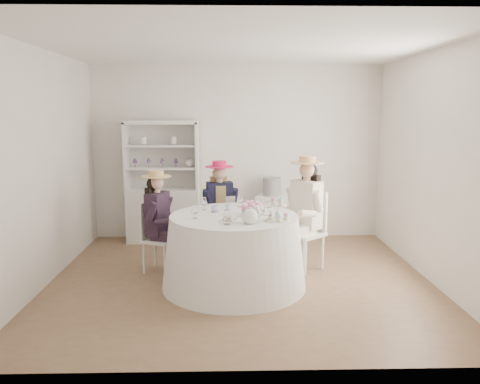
{
  "coord_description": "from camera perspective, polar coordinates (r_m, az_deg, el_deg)",
  "views": [
    {
      "loc": [
        -0.14,
        -5.34,
        1.99
      ],
      "look_at": [
        0.0,
        0.1,
        1.05
      ],
      "focal_mm": 35.0,
      "sensor_mm": 36.0,
      "label": 1
    }
  ],
  "objects": [
    {
      "name": "flower_bowl",
      "position": [
        5.28,
        1.47,
        -2.56
      ],
      "size": [
        0.27,
        0.27,
        0.05
      ],
      "primitive_type": "imported",
      "rotation": [
        0.0,
        0.0,
        -0.3
      ],
      "color": "white",
      "rests_on": "tea_table"
    },
    {
      "name": "teacup_c",
      "position": [
        5.4,
        1.7,
        -2.21
      ],
      "size": [
        0.1,
        0.1,
        0.07
      ],
      "primitive_type": "imported",
      "rotation": [
        0.0,
        0.0,
        -0.21
      ],
      "color": "white",
      "rests_on": "tea_table"
    },
    {
      "name": "wall_back",
      "position": [
        7.37,
        -0.38,
        4.82
      ],
      "size": [
        4.5,
        0.0,
        4.5
      ],
      "primitive_type": "plane",
      "rotation": [
        1.57,
        0.0,
        0.0
      ],
      "color": "silver",
      "rests_on": "ground"
    },
    {
      "name": "cupcake_stand",
      "position": [
        5.03,
        4.67,
        -2.5
      ],
      "size": [
        0.26,
        0.26,
        0.24
      ],
      "rotation": [
        0.0,
        0.0,
        -0.09
      ],
      "color": "white",
      "rests_on": "tea_table"
    },
    {
      "name": "flower_arrangement",
      "position": [
        5.25,
        1.61,
        -1.82
      ],
      "size": [
        0.21,
        0.21,
        0.08
      ],
      "rotation": [
        0.0,
        0.0,
        0.11
      ],
      "color": "pink",
      "rests_on": "tea_table"
    },
    {
      "name": "ceiling",
      "position": [
        5.39,
        0.03,
        17.36
      ],
      "size": [
        4.5,
        4.5,
        0.0
      ],
      "primitive_type": "plane",
      "rotation": [
        3.14,
        0.0,
        0.0
      ],
      "color": "white",
      "rests_on": "wall_back"
    },
    {
      "name": "wall_right",
      "position": [
        5.89,
        22.52,
        2.81
      ],
      "size": [
        0.0,
        4.5,
        4.5
      ],
      "primitive_type": "plane",
      "rotation": [
        1.57,
        0.0,
        -1.57
      ],
      "color": "silver",
      "rests_on": "ground"
    },
    {
      "name": "table_teapot",
      "position": [
        4.88,
        1.23,
        -2.99
      ],
      "size": [
        0.24,
        0.17,
        0.18
      ],
      "rotation": [
        0.0,
        0.0,
        -0.18
      ],
      "color": "white",
      "rests_on": "tea_table"
    },
    {
      "name": "teacup_b",
      "position": [
        5.55,
        -1.47,
        -1.89
      ],
      "size": [
        0.07,
        0.07,
        0.06
      ],
      "primitive_type": "imported",
      "rotation": [
        0.0,
        0.0,
        -0.11
      ],
      "color": "white",
      "rests_on": "tea_table"
    },
    {
      "name": "hutch",
      "position": [
        7.3,
        -9.3,
        -0.83
      ],
      "size": [
        1.2,
        0.67,
        1.86
      ],
      "rotation": [
        0.0,
        0.0,
        -0.25
      ],
      "color": "silver",
      "rests_on": "ground"
    },
    {
      "name": "side_table",
      "position": [
        7.31,
        3.87,
        -3.15
      ],
      "size": [
        0.54,
        0.54,
        0.71
      ],
      "primitive_type": "cube",
      "rotation": [
        0.0,
        0.0,
        -0.2
      ],
      "color": "silver",
      "rests_on": "ground"
    },
    {
      "name": "ground",
      "position": [
        5.7,
        0.03,
        -10.63
      ],
      "size": [
        4.5,
        4.5,
        0.0
      ],
      "primitive_type": "plane",
      "color": "brown",
      "rests_on": "ground"
    },
    {
      "name": "guest_right",
      "position": [
        5.91,
        7.92,
        -1.76
      ],
      "size": [
        0.62,
        0.6,
        1.45
      ],
      "rotation": [
        0.0,
        0.0,
        -0.88
      ],
      "color": "silver",
      "rests_on": "ground"
    },
    {
      "name": "tea_table",
      "position": [
        5.4,
        -0.74,
        -7.18
      ],
      "size": [
        1.65,
        1.65,
        0.83
      ],
      "rotation": [
        0.0,
        0.0,
        -0.3
      ],
      "color": "white",
      "rests_on": "ground"
    },
    {
      "name": "guest_mid",
      "position": [
        6.32,
        -2.46,
        -1.46
      ],
      "size": [
        0.5,
        0.53,
        1.34
      ],
      "rotation": [
        0.0,
        0.0,
        0.19
      ],
      "color": "silver",
      "rests_on": "ground"
    },
    {
      "name": "hatbox",
      "position": [
        7.22,
        3.91,
        0.67
      ],
      "size": [
        0.3,
        0.3,
        0.28
      ],
      "primitive_type": "cylinder",
      "rotation": [
        0.0,
        0.0,
        0.09
      ],
      "color": "black",
      "rests_on": "side_table"
    },
    {
      "name": "teacup_a",
      "position": [
        5.43,
        -3.09,
        -2.14
      ],
      "size": [
        0.09,
        0.09,
        0.07
      ],
      "primitive_type": "imported",
      "rotation": [
        0.0,
        0.0,
        0.06
      ],
      "color": "white",
      "rests_on": "tea_table"
    },
    {
      "name": "wall_left",
      "position": [
        5.78,
        -22.9,
        2.67
      ],
      "size": [
        0.0,
        4.5,
        4.5
      ],
      "primitive_type": "plane",
      "rotation": [
        1.57,
        0.0,
        1.57
      ],
      "color": "silver",
      "rests_on": "ground"
    },
    {
      "name": "spare_chair",
      "position": [
        6.43,
        -2.13,
        -3.9
      ],
      "size": [
        0.37,
        0.37,
        0.87
      ],
      "rotation": [
        0.0,
        0.0,
        3.16
      ],
      "color": "silver",
      "rests_on": "ground"
    },
    {
      "name": "sandwich_plate",
      "position": [
        4.99,
        -1.35,
        -3.46
      ],
      "size": [
        0.23,
        0.23,
        0.05
      ],
      "rotation": [
        0.0,
        0.0,
        0.15
      ],
      "color": "white",
      "rests_on": "tea_table"
    },
    {
      "name": "stemware_set",
      "position": [
        5.27,
        -0.75,
        -2.04
      ],
      "size": [
        0.94,
        0.98,
        0.15
      ],
      "color": "white",
      "rests_on": "tea_table"
    },
    {
      "name": "guest_left",
      "position": [
        5.87,
        -9.83,
        -2.82
      ],
      "size": [
        0.53,
        0.48,
        1.28
      ],
      "rotation": [
        0.0,
        0.0,
        1.21
      ],
      "color": "silver",
      "rests_on": "ground"
    },
    {
      "name": "wall_front",
      "position": [
        3.41,
        0.9,
        -1.04
      ],
      "size": [
        4.5,
        0.0,
        4.5
      ],
      "primitive_type": "plane",
      "rotation": [
        -1.57,
        0.0,
        0.0
      ],
      "color": "silver",
      "rests_on": "ground"
    }
  ]
}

